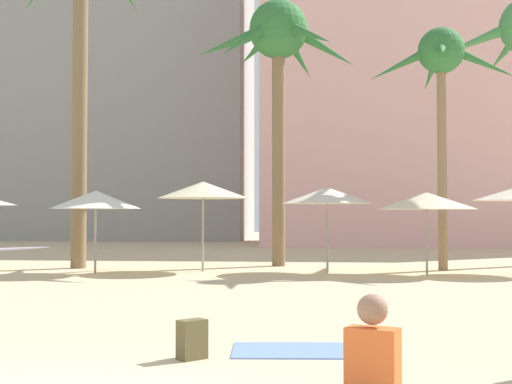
{
  "coord_description": "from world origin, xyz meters",
  "views": [
    {
      "loc": [
        2.05,
        -4.72,
        1.53
      ],
      "look_at": [
        0.93,
        7.46,
        1.95
      ],
      "focal_mm": 48.42,
      "sensor_mm": 36.0,
      "label": 1
    }
  ],
  "objects_px": {
    "palm_tree_right": "(278,48)",
    "cafe_umbrella_4": "(203,190)",
    "cafe_umbrella_2": "(327,195)",
    "person_mid_center": "(366,377)",
    "cafe_umbrella_1": "(96,200)",
    "cafe_umbrella_6": "(426,201)",
    "palm_tree_left": "(441,67)",
    "backpack": "(191,340)",
    "beach_towel": "(305,350)"
  },
  "relations": [
    {
      "from": "palm_tree_right",
      "to": "person_mid_center",
      "type": "distance_m",
      "value": 17.16
    },
    {
      "from": "person_mid_center",
      "to": "backpack",
      "type": "bearing_deg",
      "value": -118.58
    },
    {
      "from": "cafe_umbrella_2",
      "to": "beach_towel",
      "type": "relative_size",
      "value": 1.48
    },
    {
      "from": "cafe_umbrella_1",
      "to": "palm_tree_right",
      "type": "bearing_deg",
      "value": 36.01
    },
    {
      "from": "beach_towel",
      "to": "backpack",
      "type": "bearing_deg",
      "value": -155.23
    },
    {
      "from": "palm_tree_left",
      "to": "cafe_umbrella_4",
      "type": "distance_m",
      "value": 7.57
    },
    {
      "from": "cafe_umbrella_4",
      "to": "person_mid_center",
      "type": "distance_m",
      "value": 14.12
    },
    {
      "from": "cafe_umbrella_1",
      "to": "person_mid_center",
      "type": "height_order",
      "value": "cafe_umbrella_1"
    },
    {
      "from": "palm_tree_right",
      "to": "cafe_umbrella_6",
      "type": "bearing_deg",
      "value": -36.4
    },
    {
      "from": "cafe_umbrella_6",
      "to": "person_mid_center",
      "type": "bearing_deg",
      "value": -100.64
    },
    {
      "from": "palm_tree_left",
      "to": "backpack",
      "type": "bearing_deg",
      "value": -111.1
    },
    {
      "from": "palm_tree_right",
      "to": "backpack",
      "type": "height_order",
      "value": "palm_tree_right"
    },
    {
      "from": "beach_towel",
      "to": "person_mid_center",
      "type": "distance_m",
      "value": 2.66
    },
    {
      "from": "palm_tree_right",
      "to": "cafe_umbrella_4",
      "type": "bearing_deg",
      "value": -130.14
    },
    {
      "from": "cafe_umbrella_1",
      "to": "cafe_umbrella_6",
      "type": "xyz_separation_m",
      "value": [
        8.65,
        0.41,
        -0.04
      ]
    },
    {
      "from": "cafe_umbrella_2",
      "to": "cafe_umbrella_6",
      "type": "bearing_deg",
      "value": -10.71
    },
    {
      "from": "palm_tree_right",
      "to": "backpack",
      "type": "xyz_separation_m",
      "value": [
        -0.11,
        -13.8,
        -6.53
      ]
    },
    {
      "from": "cafe_umbrella_2",
      "to": "palm_tree_left",
      "type": "bearing_deg",
      "value": 19.42
    },
    {
      "from": "beach_towel",
      "to": "cafe_umbrella_6",
      "type": "bearing_deg",
      "value": 74.11
    },
    {
      "from": "cafe_umbrella_4",
      "to": "cafe_umbrella_1",
      "type": "bearing_deg",
      "value": -158.45
    },
    {
      "from": "palm_tree_left",
      "to": "person_mid_center",
      "type": "height_order",
      "value": "palm_tree_left"
    },
    {
      "from": "cafe_umbrella_4",
      "to": "person_mid_center",
      "type": "height_order",
      "value": "cafe_umbrella_4"
    },
    {
      "from": "palm_tree_left",
      "to": "beach_towel",
      "type": "distance_m",
      "value": 13.7
    },
    {
      "from": "cafe_umbrella_4",
      "to": "cafe_umbrella_6",
      "type": "distance_m",
      "value": 6.0
    },
    {
      "from": "cafe_umbrella_2",
      "to": "palm_tree_right",
      "type": "bearing_deg",
      "value": 120.62
    },
    {
      "from": "beach_towel",
      "to": "cafe_umbrella_2",
      "type": "bearing_deg",
      "value": 87.97
    },
    {
      "from": "cafe_umbrella_2",
      "to": "beach_towel",
      "type": "bearing_deg",
      "value": -92.03
    },
    {
      "from": "cafe_umbrella_4",
      "to": "cafe_umbrella_2",
      "type": "bearing_deg",
      "value": -2.87
    },
    {
      "from": "palm_tree_right",
      "to": "cafe_umbrella_4",
      "type": "relative_size",
      "value": 3.24
    },
    {
      "from": "palm_tree_left",
      "to": "palm_tree_right",
      "type": "relative_size",
      "value": 0.84
    },
    {
      "from": "cafe_umbrella_2",
      "to": "backpack",
      "type": "xyz_separation_m",
      "value": [
        -1.58,
        -11.32,
        -1.87
      ]
    },
    {
      "from": "cafe_umbrella_6",
      "to": "person_mid_center",
      "type": "height_order",
      "value": "cafe_umbrella_6"
    },
    {
      "from": "palm_tree_right",
      "to": "cafe_umbrella_4",
      "type": "height_order",
      "value": "palm_tree_right"
    },
    {
      "from": "palm_tree_right",
      "to": "cafe_umbrella_2",
      "type": "xyz_separation_m",
      "value": [
        1.47,
        -2.48,
        -4.65
      ]
    },
    {
      "from": "cafe_umbrella_1",
      "to": "cafe_umbrella_4",
      "type": "xyz_separation_m",
      "value": [
        2.69,
        1.06,
        0.29
      ]
    },
    {
      "from": "palm_tree_left",
      "to": "cafe_umbrella_6",
      "type": "height_order",
      "value": "palm_tree_left"
    },
    {
      "from": "backpack",
      "to": "person_mid_center",
      "type": "distance_m",
      "value": 2.66
    },
    {
      "from": "palm_tree_right",
      "to": "cafe_umbrella_6",
      "type": "xyz_separation_m",
      "value": [
        4.01,
        -2.96,
        -4.81
      ]
    },
    {
      "from": "palm_tree_right",
      "to": "person_mid_center",
      "type": "relative_size",
      "value": 8.05
    },
    {
      "from": "cafe_umbrella_2",
      "to": "person_mid_center",
      "type": "relative_size",
      "value": 2.39
    },
    {
      "from": "cafe_umbrella_2",
      "to": "cafe_umbrella_4",
      "type": "xyz_separation_m",
      "value": [
        -3.41,
        0.17,
        0.17
      ]
    },
    {
      "from": "palm_tree_right",
      "to": "cafe_umbrella_1",
      "type": "distance_m",
      "value": 7.45
    },
    {
      "from": "cafe_umbrella_4",
      "to": "person_mid_center",
      "type": "bearing_deg",
      "value": -75.35
    },
    {
      "from": "beach_towel",
      "to": "person_mid_center",
      "type": "bearing_deg",
      "value": -78.9
    },
    {
      "from": "palm_tree_right",
      "to": "backpack",
      "type": "relative_size",
      "value": 19.52
    },
    {
      "from": "cafe_umbrella_1",
      "to": "backpack",
      "type": "distance_m",
      "value": 11.5
    },
    {
      "from": "cafe_umbrella_1",
      "to": "beach_towel",
      "type": "xyz_separation_m",
      "value": [
        5.72,
        -9.88,
        -1.95
      ]
    },
    {
      "from": "cafe_umbrella_2",
      "to": "cafe_umbrella_4",
      "type": "distance_m",
      "value": 3.42
    },
    {
      "from": "cafe_umbrella_2",
      "to": "cafe_umbrella_6",
      "type": "distance_m",
      "value": 2.6
    },
    {
      "from": "palm_tree_left",
      "to": "backpack",
      "type": "relative_size",
      "value": 16.36
    }
  ]
}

